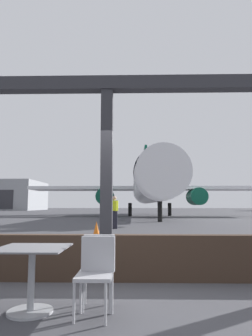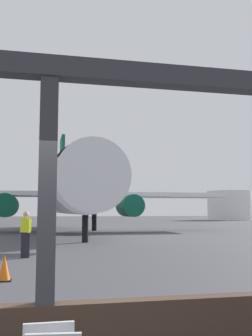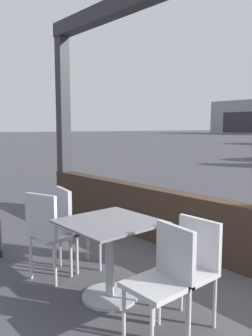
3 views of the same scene
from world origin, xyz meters
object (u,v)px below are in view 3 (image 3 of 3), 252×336
at_px(cafe_chair_window_left, 165,273).
at_px(cafe_chair_aisle_right, 72,221).
at_px(cafe_chair_window_right, 191,262).
at_px(cafe_chair_aisle_left, 48,229).
at_px(dining_table, 110,253).

bearing_deg(cafe_chair_window_left, cafe_chair_aisle_right, 174.03).
distance_m(cafe_chair_window_left, cafe_chair_window_right, 0.32).
height_order(cafe_chair_aisle_left, cafe_chair_aisle_right, cafe_chair_aisle_right).
relative_size(cafe_chair_window_left, cafe_chair_aisle_right, 0.93).
bearing_deg(cafe_chair_window_left, cafe_chair_aisle_left, -173.83).
xyz_separation_m(cafe_chair_window_left, cafe_chair_aisle_left, (-1.49, -0.16, 0.03)).
xyz_separation_m(dining_table, cafe_chair_aisle_left, (-0.72, -0.24, 0.11)).
bearing_deg(dining_table, cafe_chair_window_left, -6.09).
distance_m(dining_table, cafe_chair_window_left, 0.77).
bearing_deg(cafe_chair_aisle_right, dining_table, -5.85).
distance_m(cafe_chair_window_right, cafe_chair_aisle_left, 1.55).
height_order(cafe_chair_window_right, cafe_chair_aisle_left, cafe_chair_aisle_left).
height_order(cafe_chair_window_left, cafe_chair_aisle_right, cafe_chair_aisle_right).
xyz_separation_m(dining_table, cafe_chair_window_left, (0.76, -0.08, 0.08)).
relative_size(dining_table, cafe_chair_aisle_right, 0.86).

